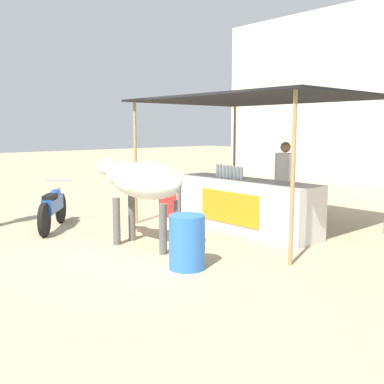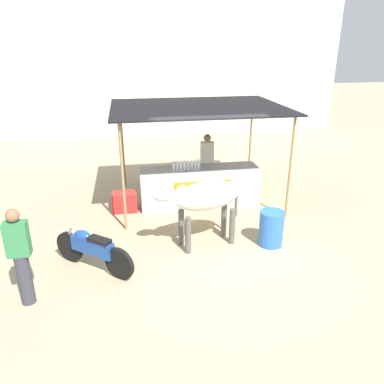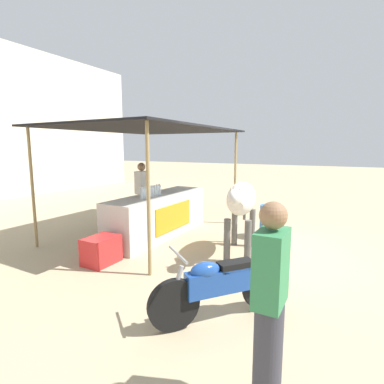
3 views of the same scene
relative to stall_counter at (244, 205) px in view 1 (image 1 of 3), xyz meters
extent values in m
plane|color=tan|center=(0.00, -2.20, -0.48)|extent=(60.00, 60.00, 0.00)
cube|color=beige|center=(0.00, 0.00, 0.00)|extent=(3.00, 0.80, 0.96)
cube|color=orange|center=(0.00, -0.41, 0.00)|extent=(1.40, 0.02, 0.58)
cube|color=black|center=(0.00, 0.30, 1.96)|extent=(4.20, 3.20, 0.04)
cylinder|color=#997F51|center=(-1.89, -1.14, 0.74)|extent=(0.06, 0.06, 2.44)
cylinder|color=#997F51|center=(1.89, -1.14, 0.74)|extent=(0.06, 0.06, 2.44)
cylinder|color=#997F51|center=(-1.89, 1.74, 0.74)|extent=(0.06, 0.06, 2.44)
cylinder|color=silver|center=(-0.67, -0.05, 0.59)|extent=(0.07, 0.07, 0.22)
cylinder|color=white|center=(-0.67, -0.05, 0.71)|extent=(0.04, 0.04, 0.03)
cylinder|color=silver|center=(-0.58, -0.05, 0.59)|extent=(0.07, 0.07, 0.22)
cylinder|color=white|center=(-0.58, -0.05, 0.71)|extent=(0.04, 0.04, 0.03)
cylinder|color=silver|center=(-0.48, -0.05, 0.59)|extent=(0.07, 0.07, 0.22)
cylinder|color=white|center=(-0.48, -0.05, 0.71)|extent=(0.04, 0.04, 0.03)
cylinder|color=silver|center=(-0.40, -0.05, 0.59)|extent=(0.07, 0.07, 0.22)
cylinder|color=white|center=(-0.40, -0.05, 0.71)|extent=(0.04, 0.04, 0.03)
cylinder|color=silver|center=(-0.30, -0.05, 0.59)|extent=(0.07, 0.07, 0.22)
cylinder|color=white|center=(-0.30, -0.05, 0.71)|extent=(0.04, 0.04, 0.03)
cylinder|color=silver|center=(-0.21, -0.05, 0.59)|extent=(0.07, 0.07, 0.22)
cylinder|color=white|center=(-0.21, -0.05, 0.71)|extent=(0.04, 0.04, 0.03)
cylinder|color=silver|center=(-0.12, -0.05, 0.59)|extent=(0.07, 0.07, 0.22)
cylinder|color=white|center=(-0.12, -0.05, 0.71)|extent=(0.04, 0.04, 0.03)
cylinder|color=silver|center=(-0.03, -0.05, 0.59)|extent=(0.07, 0.07, 0.22)
cylinder|color=white|center=(-0.03, -0.05, 0.71)|extent=(0.04, 0.04, 0.03)
cylinder|color=#383842|center=(0.35, 0.75, -0.04)|extent=(0.22, 0.22, 0.88)
cube|color=silver|center=(0.35, 0.75, 0.68)|extent=(0.34, 0.20, 0.56)
sphere|color=#8C6647|center=(0.35, 0.75, 1.07)|extent=(0.20, 0.20, 0.20)
cube|color=red|center=(-1.91, -0.10, -0.24)|extent=(0.60, 0.44, 0.48)
cylinder|color=blue|center=(1.04, -2.32, -0.11)|extent=(0.50, 0.50, 0.74)
ellipsoid|color=silver|center=(-0.25, -2.07, 0.60)|extent=(1.48, 0.82, 0.60)
cylinder|color=#575551|center=(-0.68, -2.35, -0.09)|extent=(0.12, 0.12, 0.78)
cylinder|color=#575551|center=(-0.77, -2.00, -0.09)|extent=(0.12, 0.12, 0.78)
cylinder|color=#575551|center=(0.27, -2.13, -0.09)|extent=(0.12, 0.12, 0.78)
cylinder|color=#575551|center=(0.19, -1.78, -0.09)|extent=(0.12, 0.12, 0.78)
cylinder|color=silver|center=(-0.83, -2.20, 0.71)|extent=(0.49, 0.33, 0.41)
ellipsoid|color=silver|center=(-1.12, -2.27, 0.77)|extent=(0.48, 0.31, 0.26)
cone|color=beige|center=(-1.09, -2.33, 0.91)|extent=(0.05, 0.05, 0.10)
cone|color=beige|center=(-1.12, -2.20, 0.91)|extent=(0.05, 0.05, 0.10)
cylinder|color=#575551|center=(0.40, -1.92, 0.33)|extent=(0.06, 0.06, 0.60)
cylinder|color=black|center=(-2.95, -2.26, -0.18)|extent=(0.52, 0.44, 0.60)
cylinder|color=black|center=(-2.02, -3.01, -0.18)|extent=(0.52, 0.44, 0.60)
cube|color=#1E4799|center=(-2.48, -2.63, 0.00)|extent=(0.81, 0.71, 0.28)
ellipsoid|color=#1E4799|center=(-2.66, -2.49, 0.16)|extent=(0.41, 0.38, 0.20)
cube|color=black|center=(-2.34, -2.75, 0.16)|extent=(0.46, 0.42, 0.10)
cylinder|color=#99999E|center=(-2.91, -2.29, 0.40)|extent=(0.37, 0.45, 0.03)
cylinder|color=#99999E|center=(-2.93, -2.27, 0.02)|extent=(0.19, 0.17, 0.49)
camera|label=1|loc=(5.54, -6.22, 1.43)|focal=42.00mm
camera|label=2|loc=(-1.73, -8.76, 3.43)|focal=35.00mm
camera|label=3|loc=(-5.56, -3.91, 1.55)|focal=28.00mm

